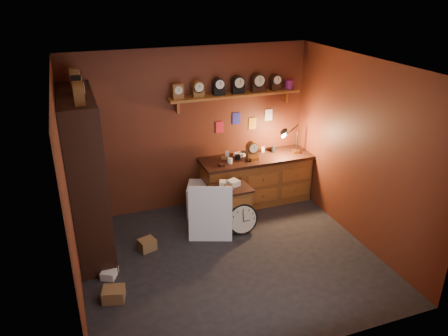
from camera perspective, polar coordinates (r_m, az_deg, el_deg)
floor at (r=6.32m, az=0.79°, el=-11.77°), size 4.00×4.00×0.00m
room_shell at (r=5.61m, az=0.92°, el=3.43°), size 4.02×3.62×2.71m
shelving_unit at (r=6.27m, az=-17.97°, el=-0.16°), size 0.47×1.60×2.58m
workbench at (r=7.61m, az=4.18°, el=-1.19°), size 1.94×0.66×1.36m
low_cabinet at (r=6.89m, az=0.87°, el=-4.84°), size 0.62×0.53×0.77m
big_round_clock at (r=6.78m, az=2.39°, el=-6.68°), size 0.49×0.16×0.49m
white_panel at (r=6.76m, az=-1.75°, el=-9.14°), size 0.68×0.40×0.86m
mini_fridge at (r=7.32m, az=-2.77°, el=-4.10°), size 0.64×0.67×0.52m
floor_box_a at (r=5.75m, az=-14.21°, el=-15.70°), size 0.31×0.28×0.16m
floor_box_b at (r=6.15m, az=-14.74°, el=-13.16°), size 0.26×0.27×0.11m
floor_box_c at (r=6.55m, az=-10.00°, el=-9.82°), size 0.28×0.25×0.17m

